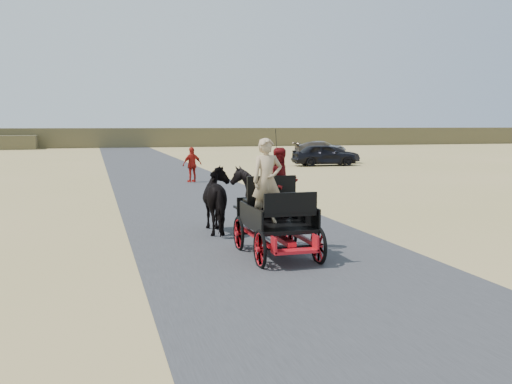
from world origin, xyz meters
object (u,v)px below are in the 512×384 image
object	(u,v)px
pedestrian	(192,165)
car_a	(324,155)
horse_right	(261,199)
car_d	(322,148)
car_c	(320,149)
carriage	(277,239)
horse_left	(221,200)
car_b	(333,155)

from	to	relation	value
pedestrian	car_a	distance (m)	13.83
horse_right	car_d	bearing A→B (deg)	-114.89
horse_right	car_c	distance (m)	35.39
pedestrian	carriage	bearing A→B (deg)	68.59
carriage	horse_left	bearing A→B (deg)	100.39
carriage	car_c	distance (m)	38.35
car_c	car_b	bearing A→B (deg)	169.80
pedestrian	car_a	world-z (taller)	pedestrian
car_b	carriage	bearing A→B (deg)	167.71
car_c	car_a	bearing A→B (deg)	164.40
pedestrian	car_d	bearing A→B (deg)	-143.82
horse_left	horse_right	distance (m)	1.10
horse_right	pedestrian	bearing A→B (deg)	-91.66
carriage	horse_right	world-z (taller)	horse_right
carriage	car_a	xyz separation A→B (m)	(11.59, 25.03, 0.39)
car_b	car_d	world-z (taller)	car_d
car_a	car_d	world-z (taller)	car_a
horse_right	car_a	size ratio (longest dim) A/B	0.39
horse_left	horse_right	size ratio (longest dim) A/B	1.18
pedestrian	car_b	size ratio (longest dim) A/B	0.46
horse_left	horse_right	world-z (taller)	horse_right
car_b	pedestrian	bearing A→B (deg)	145.70
pedestrian	car_b	bearing A→B (deg)	-156.03
carriage	horse_right	bearing A→B (deg)	79.61
horse_left	car_b	bearing A→B (deg)	-119.59
horse_left	car_d	world-z (taller)	horse_left
car_a	car_d	distance (m)	14.83
car_a	pedestrian	bearing A→B (deg)	133.84
car_b	car_c	distance (m)	8.01
horse_right	car_b	xyz separation A→B (m)	(12.75, 24.38, -0.24)
car_b	car_c	xyz separation A→B (m)	(2.15, 7.72, 0.06)
car_c	car_d	distance (m)	4.04
carriage	car_d	bearing A→B (deg)	66.15
horse_left	car_c	size ratio (longest dim) A/B	0.44
pedestrian	car_d	xyz separation A→B (m)	(16.21, 22.56, -0.22)
car_a	car_b	bearing A→B (deg)	-31.76
horse_right	car_c	xyz separation A→B (m)	(14.90, 32.11, -0.18)
carriage	car_b	bearing A→B (deg)	64.10
carriage	horse_left	xyz separation A→B (m)	(-0.55, 3.00, 0.49)
horse_left	car_a	world-z (taller)	horse_left
car_a	car_c	distance (m)	10.79
carriage	car_d	distance (m)	42.40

